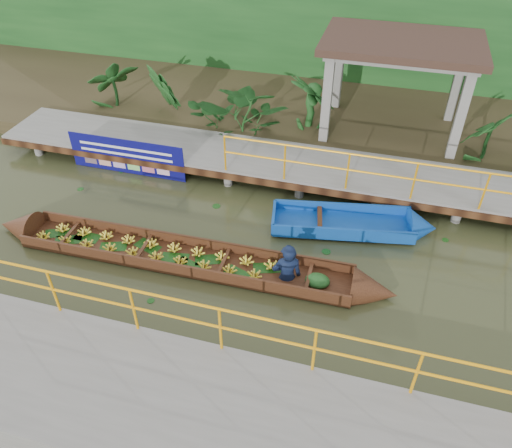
# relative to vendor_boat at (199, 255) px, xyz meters

# --- Properties ---
(ground) EXTENTS (80.00, 80.00, 0.00)m
(ground) POSITION_rel_vendor_boat_xyz_m (0.62, 0.53, -0.27)
(ground) COLOR #2B3319
(ground) RESTS_ON ground
(land_strip) EXTENTS (30.00, 8.00, 0.45)m
(land_strip) POSITION_rel_vendor_boat_xyz_m (0.62, 8.03, -0.04)
(land_strip) COLOR #332B19
(land_strip) RESTS_ON ground
(far_dock) EXTENTS (16.00, 2.06, 1.66)m
(far_dock) POSITION_rel_vendor_boat_xyz_m (0.64, 3.96, 0.21)
(far_dock) COLOR slate
(far_dock) RESTS_ON ground
(near_dock) EXTENTS (18.00, 2.40, 1.73)m
(near_dock) POSITION_rel_vendor_boat_xyz_m (1.62, -3.67, 0.04)
(near_dock) COLOR slate
(near_dock) RESTS_ON ground
(pavilion) EXTENTS (4.40, 3.00, 3.00)m
(pavilion) POSITION_rel_vendor_boat_xyz_m (3.62, 6.83, 2.55)
(pavilion) COLOR slate
(pavilion) RESTS_ON ground
(foliage_backdrop) EXTENTS (30.00, 0.80, 4.00)m
(foliage_backdrop) POSITION_rel_vendor_boat_xyz_m (0.62, 10.53, 1.73)
(foliage_backdrop) COLOR #143F16
(foliage_backdrop) RESTS_ON ground
(vendor_boat) EXTENTS (9.50, 1.17, 2.22)m
(vendor_boat) POSITION_rel_vendor_boat_xyz_m (0.00, 0.00, 0.00)
(vendor_boat) COLOR #341A0E
(vendor_boat) RESTS_ON ground
(moored_blue_boat) EXTENTS (4.07, 1.71, 0.94)m
(moored_blue_boat) POSITION_rel_vendor_boat_xyz_m (3.85, 2.31, -0.10)
(moored_blue_boat) COLOR #0E419C
(moored_blue_boat) RESTS_ON ground
(blue_banner) EXTENTS (3.43, 0.04, 1.07)m
(blue_banner) POSITION_rel_vendor_boat_xyz_m (-3.27, 3.01, 0.29)
(blue_banner) COLOR #0C0B5D
(blue_banner) RESTS_ON ground
(tropical_plants) EXTENTS (14.35, 1.35, 1.69)m
(tropical_plants) POSITION_rel_vendor_boat_xyz_m (1.03, 5.83, 1.03)
(tropical_plants) COLOR #143F16
(tropical_plants) RESTS_ON ground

